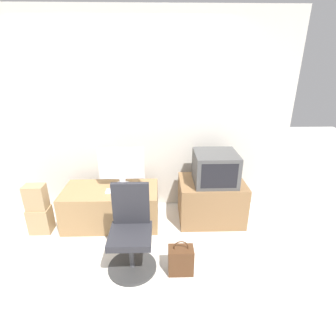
% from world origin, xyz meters
% --- Properties ---
extents(ground_plane, '(12.00, 12.00, 0.00)m').
position_xyz_m(ground_plane, '(0.00, 0.00, 0.00)').
color(ground_plane, beige).
extents(wall_back, '(4.40, 0.05, 2.60)m').
position_xyz_m(wall_back, '(0.00, 1.32, 1.30)').
color(wall_back, beige).
rests_on(wall_back, ground_plane).
extents(desk, '(1.20, 0.62, 0.49)m').
position_xyz_m(desk, '(-0.20, 0.83, 0.24)').
color(desk, '#937047').
rests_on(desk, ground_plane).
extents(side_stand, '(0.83, 0.62, 0.56)m').
position_xyz_m(side_stand, '(1.10, 0.89, 0.28)').
color(side_stand, olive).
rests_on(side_stand, ground_plane).
extents(main_monitor, '(0.58, 0.21, 0.52)m').
position_xyz_m(main_monitor, '(-0.05, 0.94, 0.75)').
color(main_monitor, silver).
rests_on(main_monitor, desk).
extents(keyboard, '(0.33, 0.12, 0.01)m').
position_xyz_m(keyboard, '(-0.08, 0.77, 0.50)').
color(keyboard, white).
rests_on(keyboard, desk).
extents(mouse, '(0.06, 0.04, 0.03)m').
position_xyz_m(mouse, '(0.15, 0.77, 0.50)').
color(mouse, '#4C4C51').
rests_on(mouse, desk).
extents(crt_tv, '(0.52, 0.51, 0.39)m').
position_xyz_m(crt_tv, '(1.12, 0.86, 0.75)').
color(crt_tv, '#474747').
rests_on(crt_tv, side_stand).
extents(office_chair, '(0.50, 0.50, 0.89)m').
position_xyz_m(office_chair, '(0.14, 0.04, 0.38)').
color(office_chair, '#333333').
rests_on(office_chair, ground_plane).
extents(cardboard_box_lower, '(0.26, 0.20, 0.33)m').
position_xyz_m(cardboard_box_lower, '(-1.06, 0.66, 0.16)').
color(cardboard_box_lower, '#A3845B').
rests_on(cardboard_box_lower, ground_plane).
extents(cardboard_box_upper, '(0.24, 0.16, 0.31)m').
position_xyz_m(cardboard_box_upper, '(-1.06, 0.66, 0.48)').
color(cardboard_box_upper, '#A3845B').
rests_on(cardboard_box_upper, cardboard_box_lower).
extents(handbag, '(0.25, 0.16, 0.38)m').
position_xyz_m(handbag, '(0.63, -0.08, 0.15)').
color(handbag, '#4C2D19').
rests_on(handbag, ground_plane).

